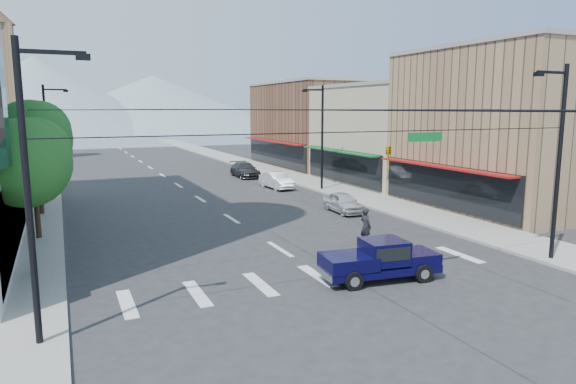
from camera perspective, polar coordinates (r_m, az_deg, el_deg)
name	(u,v)px	position (r m, az deg, el deg)	size (l,w,h in m)	color
ground	(339,286)	(21.01, 5.66, -10.38)	(160.00, 160.00, 0.00)	#28282B
sidewalk_left	(39,178)	(57.62, -25.96, 1.36)	(4.00, 120.00, 0.15)	gray
sidewalk_right	(261,168)	(61.60, -3.07, 2.73)	(4.00, 120.00, 0.15)	gray
shop_near	(514,130)	(40.41, 23.83, 6.28)	(12.00, 14.00, 11.00)	#8C6B4C
shop_mid	(397,135)	(50.92, 12.00, 6.18)	(12.00, 14.00, 9.00)	tan
shop_far	(320,125)	(64.53, 3.59, 7.41)	(12.00, 18.00, 10.00)	brown
clock_tower	(0,81)	(79.51, -29.34, 10.68)	(4.80, 4.80, 20.40)	#8C6B4C
mountain_left	(36,95)	(167.28, -26.18, 9.67)	(80.00, 80.00, 22.00)	gray
mountain_right	(154,103)	(179.67, -14.67, 9.57)	(90.00, 90.00, 18.00)	gray
tree_near	(28,160)	(23.37, -26.89, 3.22)	(3.65, 3.64, 6.71)	black
tree_midnear	(34,136)	(30.31, -26.38, 5.55)	(4.09, 4.09, 7.52)	black
tree_midfar	(39,140)	(37.33, -25.93, 5.17)	(3.65, 3.64, 6.71)	black
tree_far	(41,128)	(44.29, -25.73, 6.46)	(4.09, 4.09, 7.52)	black
signal_rig	(359,174)	(19.19, 7.86, 1.98)	(21.80, 0.20, 9.00)	black
lamp_pole_nw	(48,134)	(47.21, -25.10, 5.83)	(2.00, 0.25, 9.00)	black
lamp_pole_ne	(321,133)	(44.27, 3.67, 6.50)	(2.00, 0.25, 9.00)	black
pickup_truck	(379,259)	(21.75, 10.11, -7.36)	(5.17, 2.40, 1.69)	#080733
pedestrian	(366,226)	(27.04, 8.63, -3.80)	(0.72, 0.47, 1.97)	black
parked_car_near	(343,202)	(35.39, 6.17, -1.16)	(1.61, 4.01, 1.37)	silver
parked_car_mid	(277,180)	(45.66, -1.28, 1.29)	(1.53, 4.39, 1.45)	silver
parked_car_far	(245,170)	(53.56, -4.82, 2.47)	(2.11, 5.19, 1.51)	#2D2C2E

